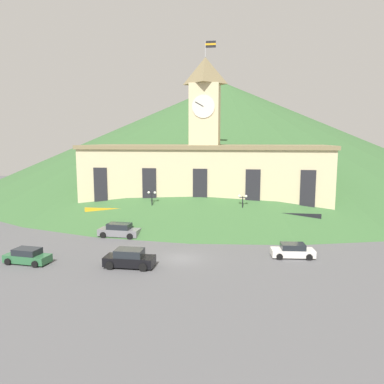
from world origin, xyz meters
name	(u,v)px	position (x,y,z in m)	size (l,w,h in m)	color
ground_plane	(182,259)	(0.00, 0.00, 0.00)	(160.00, 160.00, 0.00)	#565659
civic_building	(205,177)	(0.00, 21.52, 6.48)	(38.12, 12.57, 27.30)	beige
banner_fence	(198,220)	(0.00, 12.99, 1.34)	(33.02, 0.12, 2.67)	gold
hillside_backdrop	(224,134)	(0.00, 70.79, 14.05)	(130.27, 130.27, 28.11)	#386033
street_lamp_right	(152,201)	(-6.65, 13.61, 3.73)	(1.26, 0.36, 5.15)	black
street_lamp_far_right	(243,205)	(6.14, 13.61, 3.58)	(1.26, 0.36, 4.92)	black
car_white_taxi	(293,251)	(11.62, 2.16, 0.69)	(4.65, 2.46, 1.50)	white
car_black_suv	(129,259)	(-4.63, -3.29, 0.83)	(4.91, 2.38, 1.80)	black
car_green_wagon	(27,256)	(-15.20, -3.74, 0.72)	(4.76, 2.51, 1.55)	#2D663D
car_gray_pickup	(119,230)	(-9.50, 7.70, 0.81)	(5.40, 2.60, 1.75)	slate
pedestrian	(289,229)	(12.21, 11.05, 0.91)	(0.48, 0.48, 1.66)	#33567A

